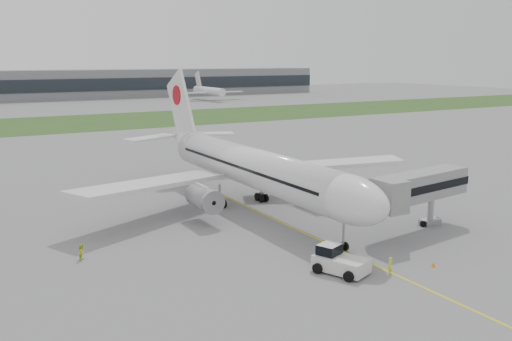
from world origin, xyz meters
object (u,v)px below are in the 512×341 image
jet_bridge (416,188)px  airliner (249,166)px  ground_crew_near (390,266)px  pushback_tug (338,260)px

jet_bridge → airliner: bearing=112.2°
jet_bridge → ground_crew_near: 14.77m
airliner → pushback_tug: airliner is taller
airliner → jet_bridge: 21.76m
airliner → ground_crew_near: bearing=-90.8°
pushback_tug → ground_crew_near: pushback_tug is taller
pushback_tug → ground_crew_near: bearing=-59.4°
pushback_tug → jet_bridge: bearing=-2.0°
pushback_tug → ground_crew_near: (3.73, -2.85, -0.32)m
airliner → pushback_tug: (-4.13, -24.30, -4.52)m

